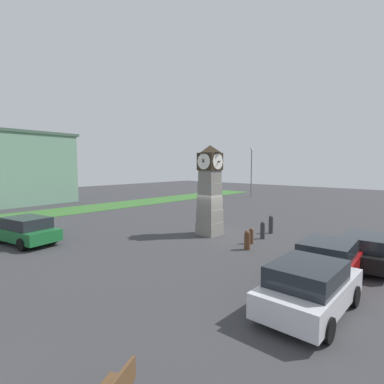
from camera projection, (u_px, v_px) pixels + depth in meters
name	position (u px, v px, depth m)	size (l,w,h in m)	color
ground_plane	(220.00, 235.00, 18.44)	(88.54, 88.54, 0.00)	#38383A
clock_tower	(210.00, 191.00, 18.28)	(1.50, 1.52, 5.49)	gray
bollard_near_tower	(271.00, 224.00, 18.83)	(0.28, 0.28, 1.15)	#333338
bollard_mid_row	(263.00, 230.00, 17.45)	(0.27, 0.27, 1.03)	#333338
bollard_far_row	(251.00, 236.00, 16.38)	(0.25, 0.25, 0.88)	brown
bollard_end_row	(247.00, 240.00, 15.22)	(0.31, 0.31, 0.99)	brown
car_navy_sedan	(309.00, 287.00, 8.70)	(4.05, 2.02, 1.54)	silver
car_near_tower	(329.00, 261.00, 11.01)	(4.02, 2.16, 1.58)	#A51111
car_by_building	(368.00, 249.00, 12.77)	(4.30, 2.24, 1.38)	black
car_far_lot	(25.00, 230.00, 16.33)	(2.58, 4.49, 1.49)	#19602D
street_lamp_near_road	(251.00, 169.00, 39.50)	(0.50, 0.24, 6.54)	slate
grass_verge_far	(82.00, 209.00, 28.87)	(53.12, 4.71, 0.04)	#386B2D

